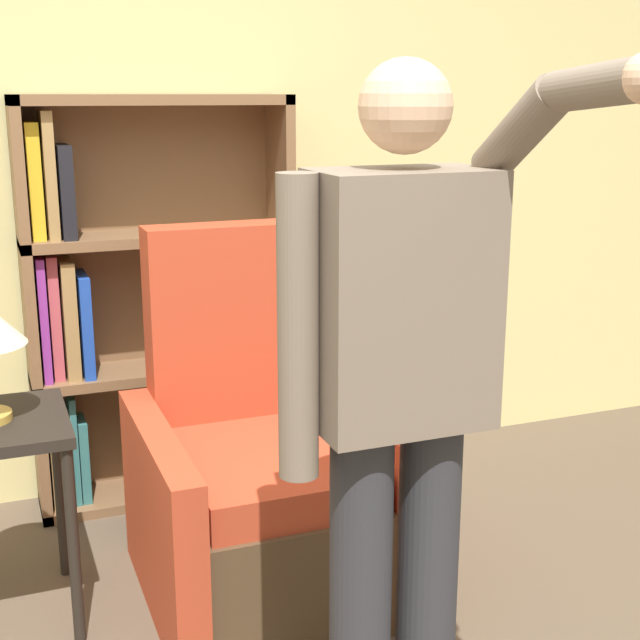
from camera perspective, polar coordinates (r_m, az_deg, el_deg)
The scene contains 4 objects.
wall_back at distance 3.72m, azimuth -12.69°, elevation 10.10°, with size 8.00×0.06×2.80m.
bookcase at distance 3.65m, azimuth -11.70°, elevation 0.90°, with size 1.06×0.28×1.65m.
armchair at distance 3.08m, azimuth -3.93°, elevation -10.35°, with size 0.80×0.88×1.21m.
person_standing at distance 2.05m, azimuth 5.14°, elevation -4.74°, with size 0.55×0.78×1.73m.
Camera 1 is at (-0.56, -1.64, 1.65)m, focal length 50.00 mm.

